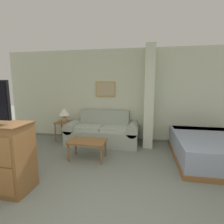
{
  "coord_description": "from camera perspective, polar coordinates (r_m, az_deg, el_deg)",
  "views": [
    {
      "loc": [
        0.44,
        -1.51,
        1.65
      ],
      "look_at": [
        -0.22,
        2.07,
        1.05
      ],
      "focal_mm": 28.0,
      "sensor_mm": 36.0,
      "label": 1
    }
  ],
  "objects": [
    {
      "name": "couch",
      "position": [
        4.86,
        -3.12,
        -6.55
      ],
      "size": [
        1.96,
        0.84,
        0.89
      ],
      "color": "#99A393",
      "rests_on": "ground_plane"
    },
    {
      "name": "bed",
      "position": [
        4.42,
        29.43,
        -10.22
      ],
      "size": [
        1.51,
        1.99,
        0.51
      ],
      "color": "brown",
      "rests_on": "ground_plane"
    },
    {
      "name": "wall_back",
      "position": [
        5.06,
        5.42,
        5.26
      ],
      "size": [
        7.44,
        0.16,
        2.6
      ],
      "color": "beige",
      "rests_on": "ground_plane"
    },
    {
      "name": "table_lamp",
      "position": [
        5.17,
        -15.3,
        -0.14
      ],
      "size": [
        0.33,
        0.33,
        0.39
      ],
      "color": "tan",
      "rests_on": "side_table"
    },
    {
      "name": "side_table",
      "position": [
        5.24,
        -15.13,
        -3.98
      ],
      "size": [
        0.46,
        0.46,
        0.57
      ],
      "color": "brown",
      "rests_on": "ground_plane"
    },
    {
      "name": "coffee_table",
      "position": [
        3.9,
        -8.05,
        -9.94
      ],
      "size": [
        0.8,
        0.49,
        0.42
      ],
      "color": "brown",
      "rests_on": "ground_plane"
    },
    {
      "name": "wall_partition_pillar",
      "position": [
        4.68,
        11.96,
        4.84
      ],
      "size": [
        0.24,
        0.62,
        2.6
      ],
      "color": "beige",
      "rests_on": "ground_plane"
    }
  ]
}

